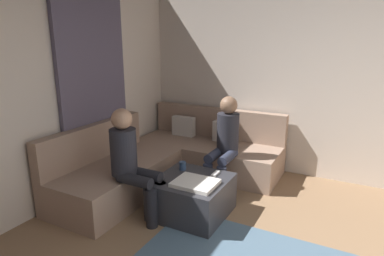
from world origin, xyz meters
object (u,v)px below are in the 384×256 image
Objects in this scene: person_on_couch_back at (225,140)px; person_on_couch_side at (131,160)px; sectional_couch at (172,160)px; game_remote at (215,174)px; ottoman at (192,196)px; coffee_mug at (183,166)px.

person_on_couch_back and person_on_couch_side have the same top height.
sectional_couch reaches higher than game_remote.
game_remote is 0.94m from person_on_couch_side.
person_on_couch_side reaches higher than sectional_couch.
ottoman is at bearing 121.72° from person_on_couch_side.
coffee_mug reaches higher than game_remote.
game_remote is 0.12× the size of person_on_couch_back.
person_on_couch_back reaches higher than sectional_couch.
coffee_mug is (-0.22, 0.18, 0.26)m from ottoman.
person_on_couch_side is at bearing -81.98° from sectional_couch.
game_remote is at bearing 50.71° from ottoman.
sectional_couch is 1.12m from person_on_couch_side.
ottoman is 0.38m from coffee_mug.
sectional_couch is 17.00× the size of game_remote.
game_remote is 0.12× the size of person_on_couch_side.
person_on_couch_side is (-0.61, -1.10, 0.00)m from person_on_couch_back.
coffee_mug is at bearing -48.08° from sectional_couch.
ottoman is at bearing -129.29° from game_remote.
person_on_couch_side reaches higher than game_remote.
person_on_couch_back is (0.06, 0.76, 0.45)m from ottoman.
person_on_couch_back is 1.26m from person_on_couch_side.
person_on_couch_back reaches higher than game_remote.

